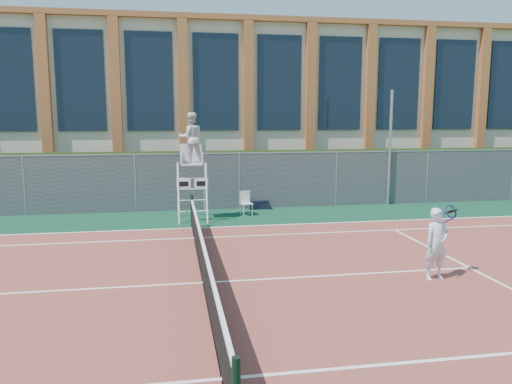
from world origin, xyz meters
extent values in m
plane|color=#233814|center=(0.00, 0.00, 0.00)|extent=(120.00, 120.00, 0.00)
cube|color=#0B3119|center=(0.00, 1.00, 0.01)|extent=(36.00, 20.00, 0.01)
cube|color=brown|center=(0.00, 0.00, 0.02)|extent=(23.77, 10.97, 0.02)
cylinder|color=black|center=(0.00, 5.60, 0.55)|extent=(0.10, 0.10, 1.10)
cube|color=black|center=(0.00, 0.00, 0.46)|extent=(0.03, 11.00, 0.86)
cube|color=white|center=(0.00, 0.00, 0.92)|extent=(0.06, 11.20, 0.07)
cube|color=black|center=(0.00, 10.00, 1.10)|extent=(40.00, 1.40, 2.20)
cube|color=beige|center=(0.00, 18.00, 4.00)|extent=(44.00, 10.00, 8.00)
cube|color=#A2582F|center=(0.00, 18.00, 8.10)|extent=(45.00, 10.60, 0.25)
cylinder|color=#9EA0A5|center=(8.23, 8.70, 2.35)|extent=(0.12, 0.12, 4.70)
cylinder|color=white|center=(-0.41, 6.47, 1.00)|extent=(0.06, 0.58, 2.09)
cylinder|color=white|center=(0.55, 6.47, 1.00)|extent=(0.06, 0.58, 2.09)
cylinder|color=white|center=(-0.41, 7.53, 1.00)|extent=(0.06, 0.58, 2.09)
cylinder|color=white|center=(0.55, 7.53, 1.00)|extent=(0.06, 0.58, 2.09)
cube|color=white|center=(0.07, 7.00, 1.99)|extent=(0.75, 0.64, 0.06)
cube|color=white|center=(0.07, 7.30, 2.36)|extent=(0.75, 0.05, 0.64)
cube|color=white|center=(-0.23, 6.57, 1.35)|extent=(0.47, 0.03, 0.36)
cube|color=white|center=(0.37, 6.57, 1.35)|extent=(0.47, 0.03, 0.36)
imported|color=silver|center=(0.07, 7.05, 2.90)|extent=(0.96, 0.80, 1.76)
cube|color=silver|center=(2.07, 7.41, 0.44)|extent=(0.49, 0.49, 0.04)
cube|color=silver|center=(2.03, 7.60, 0.68)|extent=(0.41, 0.12, 0.44)
cylinder|color=silver|center=(1.94, 7.22, 0.22)|extent=(0.03, 0.03, 0.41)
cylinder|color=silver|center=(2.27, 7.28, 0.22)|extent=(0.03, 0.03, 0.41)
cylinder|color=silver|center=(1.87, 7.54, 0.22)|extent=(0.03, 0.03, 0.41)
cylinder|color=silver|center=(2.20, 7.61, 0.22)|extent=(0.03, 0.03, 0.41)
cube|color=black|center=(2.73, 8.60, 0.18)|extent=(0.81, 0.40, 0.33)
cube|color=black|center=(2.92, 8.54, 0.11)|extent=(0.55, 0.29, 0.21)
imported|color=silver|center=(5.15, -0.60, 0.84)|extent=(0.65, 0.48, 1.61)
torus|color=#1C1654|center=(5.58, -0.39, 1.51)|extent=(0.38, 0.30, 0.30)
sphere|color=#CCE533|center=(5.68, -0.21, 1.46)|extent=(0.07, 0.07, 0.07)
camera|label=1|loc=(-0.63, -10.56, 3.65)|focal=35.00mm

